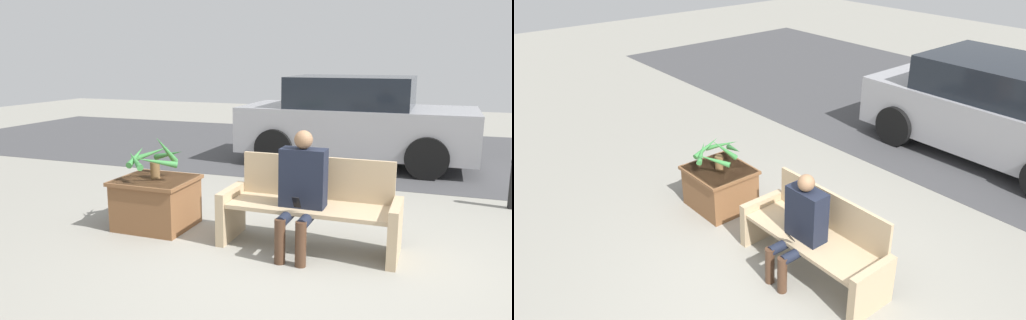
% 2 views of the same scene
% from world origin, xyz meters
% --- Properties ---
extents(ground_plane, '(30.00, 30.00, 0.00)m').
position_xyz_m(ground_plane, '(0.00, 0.00, 0.00)').
color(ground_plane, gray).
extents(road_surface, '(20.00, 6.00, 0.01)m').
position_xyz_m(road_surface, '(0.00, 5.86, 0.00)').
color(road_surface, '#424244').
rests_on(road_surface, ground_plane).
extents(bench, '(1.77, 0.60, 0.89)m').
position_xyz_m(bench, '(-0.00, 0.35, 0.41)').
color(bench, tan).
rests_on(bench, ground_plane).
extents(person_seated, '(0.44, 0.58, 1.20)m').
position_xyz_m(person_seated, '(-0.05, 0.17, 0.66)').
color(person_seated, black).
rests_on(person_seated, ground_plane).
extents(planter_box, '(0.83, 0.75, 0.56)m').
position_xyz_m(planter_box, '(-1.77, 0.32, 0.30)').
color(planter_box, brown).
rests_on(planter_box, ground_plane).
extents(potted_plant, '(0.67, 0.67, 0.52)m').
position_xyz_m(potted_plant, '(-1.79, 0.32, 0.80)').
color(potted_plant, brown).
rests_on(potted_plant, planter_box).
extents(parked_car, '(4.06, 1.98, 1.56)m').
position_xyz_m(parked_car, '(-0.29, 4.64, 0.76)').
color(parked_car, '#99999E').
rests_on(parked_car, ground_plane).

